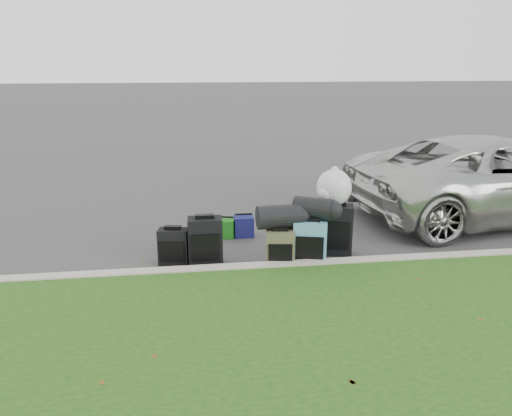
{
  "coord_description": "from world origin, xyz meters",
  "views": [
    {
      "loc": [
        -1.07,
        -6.89,
        2.66
      ],
      "look_at": [
        -0.1,
        0.2,
        0.55
      ],
      "focal_mm": 35.0,
      "sensor_mm": 36.0,
      "label": 1
    }
  ],
  "objects": [
    {
      "name": "curb",
      "position": [
        0.0,
        -1.0,
        0.07
      ],
      "size": [
        120.0,
        0.18,
        0.15
      ],
      "primitive_type": "cube",
      "color": "#9E937F",
      "rests_on": "ground"
    },
    {
      "name": "tote_green",
      "position": [
        -0.53,
        0.5,
        0.15
      ],
      "size": [
        0.3,
        0.27,
        0.29
      ],
      "primitive_type": "cube",
      "rotation": [
        0.0,
        0.0,
        -0.27
      ],
      "color": "#1D7E1C",
      "rests_on": "ground"
    },
    {
      "name": "duffel_left",
      "position": [
        0.09,
        -0.69,
        0.68
      ],
      "size": [
        0.61,
        0.35,
        0.32
      ],
      "primitive_type": "cylinder",
      "rotation": [
        0.0,
        1.57,
        0.06
      ],
      "color": "black",
      "rests_on": "suitcase_olive"
    },
    {
      "name": "suv",
      "position": [
        4.27,
        0.95,
        0.71
      ],
      "size": [
        5.37,
        2.9,
        1.43
      ],
      "primitive_type": "imported",
      "rotation": [
        0.0,
        0.0,
        1.68
      ],
      "color": "#B7B7B2",
      "rests_on": "ground"
    },
    {
      "name": "suitcase_teal",
      "position": [
        0.5,
        -0.77,
        0.31
      ],
      "size": [
        0.49,
        0.37,
        0.63
      ],
      "primitive_type": "cube",
      "rotation": [
        0.0,
        0.0,
        -0.26
      ],
      "color": "teal",
      "rests_on": "ground"
    },
    {
      "name": "suitcase_olive",
      "position": [
        0.09,
        -0.79,
        0.26
      ],
      "size": [
        0.41,
        0.3,
        0.52
      ],
      "primitive_type": "cube",
      "rotation": [
        0.0,
        0.0,
        -0.16
      ],
      "color": "#3F3F29",
      "rests_on": "ground"
    },
    {
      "name": "ground",
      "position": [
        0.0,
        0.0,
        0.0
      ],
      "size": [
        120.0,
        120.0,
        0.0
      ],
      "primitive_type": "plane",
      "color": "#383535",
      "rests_on": "ground"
    },
    {
      "name": "duffel_right",
      "position": [
        0.56,
        -0.67,
        0.78
      ],
      "size": [
        0.6,
        0.51,
        0.29
      ],
      "primitive_type": "cylinder",
      "rotation": [
        0.0,
        1.57,
        -0.51
      ],
      "color": "black",
      "rests_on": "suitcase_teal"
    },
    {
      "name": "suitcase_small_black",
      "position": [
        -1.32,
        -0.48,
        0.25
      ],
      "size": [
        0.43,
        0.29,
        0.5
      ],
      "primitive_type": "cube",
      "rotation": [
        0.0,
        0.0,
        -0.18
      ],
      "color": "black",
      "rests_on": "ground"
    },
    {
      "name": "suitcase_large_black_left",
      "position": [
        -0.89,
        -0.54,
        0.33
      ],
      "size": [
        0.46,
        0.28,
        0.66
      ],
      "primitive_type": "cube",
      "rotation": [
        0.0,
        0.0,
        -0.02
      ],
      "color": "black",
      "rests_on": "ground"
    },
    {
      "name": "trash_bag",
      "position": [
        0.92,
        -0.35,
        0.97
      ],
      "size": [
        0.5,
        0.5,
        0.5
      ],
      "primitive_type": "sphere",
      "color": "silver",
      "rests_on": "suitcase_large_black_right"
    },
    {
      "name": "suitcase_large_black_right",
      "position": [
        0.96,
        -0.39,
        0.36
      ],
      "size": [
        0.54,
        0.41,
        0.72
      ],
      "primitive_type": "cube",
      "rotation": [
        0.0,
        0.0,
        -0.28
      ],
      "color": "black",
      "rests_on": "ground"
    },
    {
      "name": "tote_navy",
      "position": [
        -0.25,
        0.52,
        0.16
      ],
      "size": [
        0.3,
        0.24,
        0.32
      ],
      "primitive_type": "cube",
      "rotation": [
        0.0,
        0.0,
        -0.0
      ],
      "color": "navy",
      "rests_on": "ground"
    }
  ]
}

